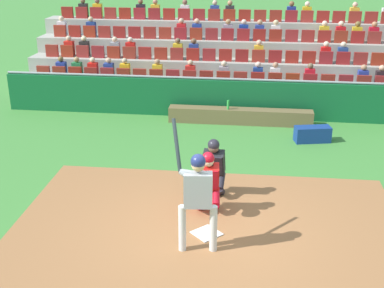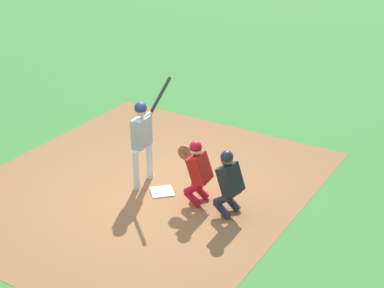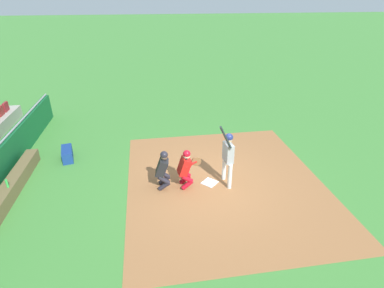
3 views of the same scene
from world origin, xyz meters
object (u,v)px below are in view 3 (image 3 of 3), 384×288
object	(u,v)px
water_bottle_on_bench	(7,183)
home_plate_marker	(210,182)
home_plate_umpire	(163,168)
catcher_crouching	(186,167)
batter_at_plate	(228,154)
equipment_duffel_bag	(67,154)
dugout_bench	(12,187)

from	to	relation	value
water_bottle_on_bench	home_plate_marker	bearing A→B (deg)	89.79
home_plate_umpire	water_bottle_on_bench	xyz separation A→B (m)	(-0.03, -4.56, -0.14)
catcher_crouching	home_plate_umpire	size ratio (longest dim) A/B	1.00
catcher_crouching	home_plate_umpire	xyz separation A→B (m)	(-0.06, -0.71, -0.02)
home_plate_marker	batter_at_plate	xyz separation A→B (m)	(0.11, 0.52, 1.10)
batter_at_plate	equipment_duffel_bag	bearing A→B (deg)	-114.13
water_bottle_on_bench	equipment_duffel_bag	xyz separation A→B (m)	(-2.30, 1.14, -0.36)
catcher_crouching	equipment_duffel_bag	bearing A→B (deg)	-120.01
batter_at_plate	equipment_duffel_bag	world-z (taller)	batter_at_plate
home_plate_umpire	dugout_bench	distance (m)	4.67
batter_at_plate	water_bottle_on_bench	world-z (taller)	batter_at_plate
home_plate_umpire	catcher_crouching	bearing A→B (deg)	85.25
home_plate_marker	home_plate_umpire	bearing A→B (deg)	-89.75
water_bottle_on_bench	home_plate_umpire	bearing A→B (deg)	89.64
catcher_crouching	equipment_duffel_bag	world-z (taller)	catcher_crouching
catcher_crouching	equipment_duffel_bag	size ratio (longest dim) A/B	1.41
home_plate_umpire	water_bottle_on_bench	world-z (taller)	home_plate_umpire
home_plate_marker	catcher_crouching	distance (m)	1.06
catcher_crouching	dugout_bench	distance (m)	5.39
batter_at_plate	equipment_duffel_bag	xyz separation A→B (m)	(-2.43, -5.43, -0.91)
catcher_crouching	home_plate_umpire	world-z (taller)	catcher_crouching
home_plate_marker	water_bottle_on_bench	xyz separation A→B (m)	(-0.02, -6.05, 0.56)
batter_at_plate	water_bottle_on_bench	size ratio (longest dim) A/B	8.54
home_plate_marker	dugout_bench	world-z (taller)	dugout_bench
batter_at_plate	catcher_crouching	bearing A→B (deg)	-92.16
home_plate_umpire	equipment_duffel_bag	size ratio (longest dim) A/B	1.41
home_plate_umpire	water_bottle_on_bench	distance (m)	4.56
equipment_duffel_bag	home_plate_marker	bearing A→B (deg)	52.04
water_bottle_on_bench	equipment_duffel_bag	size ratio (longest dim) A/B	0.28
home_plate_marker	batter_at_plate	world-z (taller)	batter_at_plate
batter_at_plate	catcher_crouching	world-z (taller)	batter_at_plate
catcher_crouching	water_bottle_on_bench	world-z (taller)	catcher_crouching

